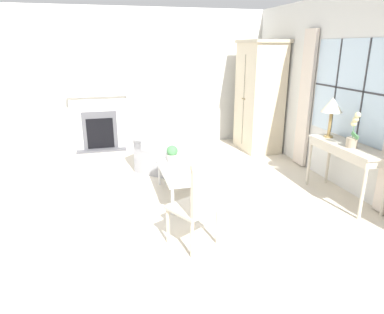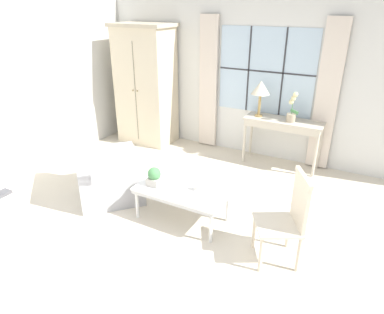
{
  "view_description": "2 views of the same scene",
  "coord_description": "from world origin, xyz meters",
  "px_view_note": "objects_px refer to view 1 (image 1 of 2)",
  "views": [
    {
      "loc": [
        4.22,
        -0.41,
        2.06
      ],
      "look_at": [
        -0.12,
        0.7,
        0.6
      ],
      "focal_mm": 32.0,
      "sensor_mm": 36.0,
      "label": 1
    },
    {
      "loc": [
        1.67,
        -2.55,
        2.51
      ],
      "look_at": [
        -0.14,
        0.75,
        0.8
      ],
      "focal_mm": 32.0,
      "sensor_mm": 36.0,
      "label": 2
    }
  ],
  "objects_px": {
    "potted_orchid": "(353,134)",
    "potted_plant_small": "(172,153)",
    "armoire": "(259,96)",
    "coffee_table": "(182,171)",
    "table_lamp": "(332,106)",
    "fireplace": "(99,117)",
    "console_table": "(347,151)",
    "side_chair_wooden": "(199,200)",
    "pillar_candle": "(190,169)",
    "armchair_upholstered": "(168,152)"
  },
  "relations": [
    {
      "from": "coffee_table",
      "to": "potted_plant_small",
      "type": "distance_m",
      "value": 0.39
    },
    {
      "from": "console_table",
      "to": "coffee_table",
      "type": "xyz_separation_m",
      "value": [
        -0.63,
        -2.16,
        -0.31
      ]
    },
    {
      "from": "table_lamp",
      "to": "coffee_table",
      "type": "relative_size",
      "value": 0.51
    },
    {
      "from": "coffee_table",
      "to": "side_chair_wooden",
      "type": "bearing_deg",
      "value": -4.86
    },
    {
      "from": "potted_orchid",
      "to": "potted_plant_small",
      "type": "height_order",
      "value": "potted_orchid"
    },
    {
      "from": "pillar_candle",
      "to": "armchair_upholstered",
      "type": "bearing_deg",
      "value": -178.04
    },
    {
      "from": "armoire",
      "to": "table_lamp",
      "type": "relative_size",
      "value": 3.75
    },
    {
      "from": "coffee_table",
      "to": "potted_plant_small",
      "type": "relative_size",
      "value": 4.78
    },
    {
      "from": "console_table",
      "to": "side_chair_wooden",
      "type": "bearing_deg",
      "value": -73.28
    },
    {
      "from": "coffee_table",
      "to": "table_lamp",
      "type": "bearing_deg",
      "value": 84.33
    },
    {
      "from": "coffee_table",
      "to": "armchair_upholstered",
      "type": "bearing_deg",
      "value": 178.63
    },
    {
      "from": "console_table",
      "to": "table_lamp",
      "type": "xyz_separation_m",
      "value": [
        -0.42,
        -0.01,
        0.55
      ]
    },
    {
      "from": "potted_plant_small",
      "to": "table_lamp",
      "type": "bearing_deg",
      "value": 75.67
    },
    {
      "from": "side_chair_wooden",
      "to": "pillar_candle",
      "type": "relative_size",
      "value": 8.46
    },
    {
      "from": "armchair_upholstered",
      "to": "pillar_candle",
      "type": "distance_m",
      "value": 1.43
    },
    {
      "from": "potted_orchid",
      "to": "pillar_candle",
      "type": "height_order",
      "value": "potted_orchid"
    },
    {
      "from": "console_table",
      "to": "pillar_candle",
      "type": "distance_m",
      "value": 2.14
    },
    {
      "from": "potted_orchid",
      "to": "side_chair_wooden",
      "type": "height_order",
      "value": "potted_orchid"
    },
    {
      "from": "coffee_table",
      "to": "pillar_candle",
      "type": "xyz_separation_m",
      "value": [
        0.18,
        0.08,
        0.09
      ]
    },
    {
      "from": "table_lamp",
      "to": "pillar_candle",
      "type": "relative_size",
      "value": 4.9
    },
    {
      "from": "fireplace",
      "to": "armoire",
      "type": "distance_m",
      "value": 3.28
    },
    {
      "from": "potted_orchid",
      "to": "pillar_candle",
      "type": "relative_size",
      "value": 3.99
    },
    {
      "from": "console_table",
      "to": "potted_plant_small",
      "type": "distance_m",
      "value": 2.44
    },
    {
      "from": "console_table",
      "to": "coffee_table",
      "type": "relative_size",
      "value": 1.1
    },
    {
      "from": "armoire",
      "to": "potted_orchid",
      "type": "relative_size",
      "value": 4.61
    },
    {
      "from": "console_table",
      "to": "potted_orchid",
      "type": "distance_m",
      "value": 0.29
    },
    {
      "from": "side_chair_wooden",
      "to": "coffee_table",
      "type": "bearing_deg",
      "value": 175.14
    },
    {
      "from": "table_lamp",
      "to": "potted_orchid",
      "type": "height_order",
      "value": "table_lamp"
    },
    {
      "from": "console_table",
      "to": "armchair_upholstered",
      "type": "height_order",
      "value": "armchair_upholstered"
    },
    {
      "from": "armoire",
      "to": "console_table",
      "type": "relative_size",
      "value": 1.76
    },
    {
      "from": "fireplace",
      "to": "armoire",
      "type": "bearing_deg",
      "value": 76.51
    },
    {
      "from": "potted_plant_small",
      "to": "armchair_upholstered",
      "type": "bearing_deg",
      "value": 173.88
    },
    {
      "from": "console_table",
      "to": "coffee_table",
      "type": "bearing_deg",
      "value": -106.37
    },
    {
      "from": "armchair_upholstered",
      "to": "side_chair_wooden",
      "type": "height_order",
      "value": "side_chair_wooden"
    },
    {
      "from": "fireplace",
      "to": "armoire",
      "type": "relative_size",
      "value": 0.95
    },
    {
      "from": "potted_plant_small",
      "to": "armoire",
      "type": "bearing_deg",
      "value": 127.3
    },
    {
      "from": "armoire",
      "to": "table_lamp",
      "type": "distance_m",
      "value": 2.19
    },
    {
      "from": "table_lamp",
      "to": "potted_orchid",
      "type": "relative_size",
      "value": 1.23
    },
    {
      "from": "coffee_table",
      "to": "pillar_candle",
      "type": "height_order",
      "value": "pillar_candle"
    },
    {
      "from": "table_lamp",
      "to": "potted_plant_small",
      "type": "relative_size",
      "value": 2.46
    },
    {
      "from": "fireplace",
      "to": "potted_orchid",
      "type": "height_order",
      "value": "fireplace"
    },
    {
      "from": "potted_orchid",
      "to": "coffee_table",
      "type": "distance_m",
      "value": 2.33
    },
    {
      "from": "pillar_candle",
      "to": "fireplace",
      "type": "bearing_deg",
      "value": -157.75
    },
    {
      "from": "potted_orchid",
      "to": "potted_plant_small",
      "type": "distance_m",
      "value": 2.49
    },
    {
      "from": "console_table",
      "to": "table_lamp",
      "type": "distance_m",
      "value": 0.69
    },
    {
      "from": "coffee_table",
      "to": "potted_plant_small",
      "type": "bearing_deg",
      "value": -169.54
    },
    {
      "from": "armchair_upholstered",
      "to": "pillar_candle",
      "type": "relative_size",
      "value": 10.7
    },
    {
      "from": "side_chair_wooden",
      "to": "pillar_candle",
      "type": "height_order",
      "value": "side_chair_wooden"
    },
    {
      "from": "potted_orchid",
      "to": "table_lamp",
      "type": "bearing_deg",
      "value": 176.65
    },
    {
      "from": "side_chair_wooden",
      "to": "table_lamp",
      "type": "bearing_deg",
      "value": 115.96
    }
  ]
}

